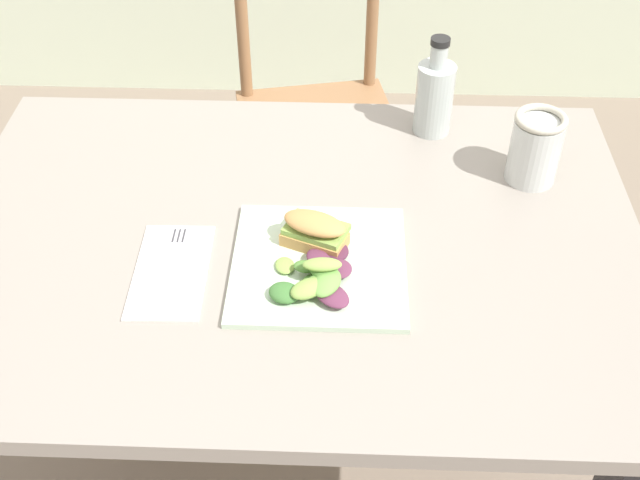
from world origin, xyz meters
The scene contains 10 objects.
ground_plane centered at (0.00, 0.00, 0.00)m, with size 7.57×7.57×0.00m, color #7A6B5B.
dining_table centered at (0.04, -0.03, 0.60)m, with size 1.14×0.81×0.74m.
chair_wooden_far centered at (0.05, 0.77, 0.45)m, with size 0.47×0.47×0.87m.
plate_lunch centered at (0.09, -0.10, 0.74)m, with size 0.27×0.27×0.01m, color beige.
sandwich_half_front centered at (0.08, -0.06, 0.78)m, with size 0.11×0.09×0.06m.
salad_mixed_greens centered at (0.09, -0.15, 0.77)m, with size 0.14×0.16×0.04m.
napkin_folded centered at (-0.14, -0.12, 0.74)m, with size 0.11×0.21×0.00m, color silver.
fork_on_napkin centered at (-0.14, -0.11, 0.75)m, with size 0.03×0.19×0.00m.
bottle_cold_brew centered at (0.29, 0.28, 0.81)m, with size 0.07×0.07×0.19m.
mason_jar_iced_tea centered at (0.45, 0.14, 0.80)m, with size 0.09×0.09×0.13m.
Camera 1 is at (0.13, -1.00, 1.60)m, focal length 44.63 mm.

